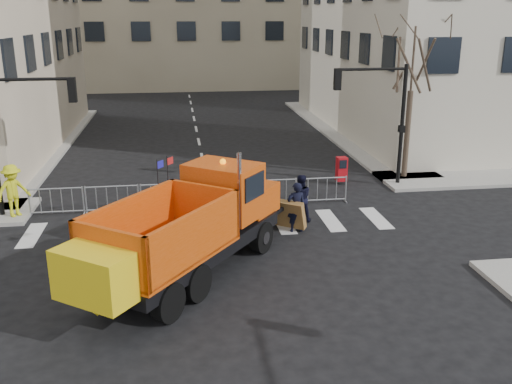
{
  "coord_description": "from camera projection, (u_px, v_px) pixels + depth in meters",
  "views": [
    {
      "loc": [
        -1.29,
        -14.07,
        7.46
      ],
      "look_at": [
        1.05,
        2.5,
        2.2
      ],
      "focal_mm": 40.0,
      "sensor_mm": 36.0,
      "label": 1
    }
  ],
  "objects": [
    {
      "name": "newspaper_box",
      "position": [
        342.0,
        169.0,
        25.86
      ],
      "size": [
        0.48,
        0.43,
        1.1
      ],
      "primitive_type": "cube",
      "rotation": [
        0.0,
        0.0,
        0.07
      ],
      "color": "#AB0D14",
      "rests_on": "sidewalk_back"
    },
    {
      "name": "traffic_light_right",
      "position": [
        402.0,
        127.0,
        25.0
      ],
      "size": [
        0.18,
        0.18,
        5.4
      ],
      "primitive_type": "cylinder",
      "color": "black",
      "rests_on": "ground"
    },
    {
      "name": "crowd_barriers",
      "position": [
        193.0,
        195.0,
        22.62
      ],
      "size": [
        12.6,
        0.6,
        1.1
      ],
      "primitive_type": null,
      "color": "#9EA0A5",
      "rests_on": "ground"
    },
    {
      "name": "worker",
      "position": [
        13.0,
        191.0,
        21.22
      ],
      "size": [
        1.45,
        1.41,
        1.99
      ],
      "primitive_type": "imported",
      "rotation": [
        0.0,
        0.0,
        0.73
      ],
      "color": "#CCD018",
      "rests_on": "sidewalk_back"
    },
    {
      "name": "cop_a",
      "position": [
        296.0,
        207.0,
        20.11
      ],
      "size": [
        0.7,
        0.49,
        1.83
      ],
      "primitive_type": "imported",
      "rotation": [
        0.0,
        0.0,
        3.22
      ],
      "color": "black",
      "rests_on": "ground"
    },
    {
      "name": "street_tree",
      "position": [
        410.0,
        99.0,
        25.72
      ],
      "size": [
        3.0,
        3.0,
        7.5
      ],
      "primitive_type": null,
      "color": "#382B21",
      "rests_on": "ground"
    },
    {
      "name": "cop_b",
      "position": [
        300.0,
        198.0,
        21.13
      ],
      "size": [
        0.89,
        0.7,
        1.8
      ],
      "primitive_type": "imported",
      "rotation": [
        0.0,
        0.0,
        3.12
      ],
      "color": "black",
      "rests_on": "ground"
    },
    {
      "name": "plow_truck",
      "position": [
        186.0,
        227.0,
        16.34
      ],
      "size": [
        7.57,
        8.99,
        3.63
      ],
      "rotation": [
        0.0,
        0.0,
        0.93
      ],
      "color": "black",
      "rests_on": "ground"
    },
    {
      "name": "sidewalk_back",
      "position": [
        211.0,
        199.0,
        23.71
      ],
      "size": [
        64.0,
        5.0,
        0.15
      ],
      "primitive_type": "cube",
      "color": "gray",
      "rests_on": "ground"
    },
    {
      "name": "cop_c",
      "position": [
        226.0,
        197.0,
        21.41
      ],
      "size": [
        0.98,
        1.0,
        1.69
      ],
      "primitive_type": "imported",
      "rotation": [
        0.0,
        0.0,
        3.96
      ],
      "color": "black",
      "rests_on": "ground"
    },
    {
      "name": "ground",
      "position": [
        231.0,
        296.0,
        15.7
      ],
      "size": [
        120.0,
        120.0,
        0.0
      ],
      "primitive_type": "plane",
      "color": "black",
      "rests_on": "ground"
    }
  ]
}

